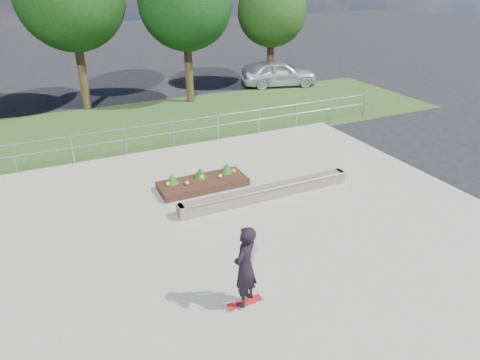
# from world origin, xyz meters

# --- Properties ---
(ground) EXTENTS (120.00, 120.00, 0.00)m
(ground) POSITION_xyz_m (0.00, 0.00, 0.00)
(ground) COLOR black
(ground) RESTS_ON ground
(grass_verge) EXTENTS (30.00, 8.00, 0.02)m
(grass_verge) POSITION_xyz_m (0.00, 11.00, 0.01)
(grass_verge) COLOR #29451B
(grass_verge) RESTS_ON ground
(concrete_slab) EXTENTS (15.00, 15.00, 0.06)m
(concrete_slab) POSITION_xyz_m (0.00, 0.00, 0.03)
(concrete_slab) COLOR gray
(concrete_slab) RESTS_ON ground
(fence) EXTENTS (20.06, 0.06, 1.20)m
(fence) POSITION_xyz_m (0.00, 7.50, 0.77)
(fence) COLOR #9C9FA4
(fence) RESTS_ON ground
(tree_mid_right) EXTENTS (4.90, 4.90, 7.70)m
(tree_mid_right) POSITION_xyz_m (3.00, 14.00, 5.23)
(tree_mid_right) COLOR #302213
(tree_mid_right) RESTS_ON ground
(tree_far_right) EXTENTS (4.20, 4.20, 6.60)m
(tree_far_right) POSITION_xyz_m (9.00, 15.50, 4.48)
(tree_far_right) COLOR black
(tree_far_right) RESTS_ON ground
(grind_ledge) EXTENTS (6.00, 0.44, 0.43)m
(grind_ledge) POSITION_xyz_m (1.33, 1.85, 0.26)
(grind_ledge) COLOR brown
(grind_ledge) RESTS_ON concrete_slab
(planter_bed) EXTENTS (3.00, 1.20, 0.61)m
(planter_bed) POSITION_xyz_m (-0.26, 3.52, 0.24)
(planter_bed) COLOR black
(planter_bed) RESTS_ON concrete_slab
(skateboarder) EXTENTS (0.83, 0.79, 2.00)m
(skateboarder) POSITION_xyz_m (-1.49, -2.30, 1.09)
(skateboarder) COLOR silver
(skateboarder) RESTS_ON concrete_slab
(parked_car) EXTENTS (5.12, 3.08, 1.63)m
(parked_car) POSITION_xyz_m (9.39, 15.03, 0.82)
(parked_car) COLOR silver
(parked_car) RESTS_ON ground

